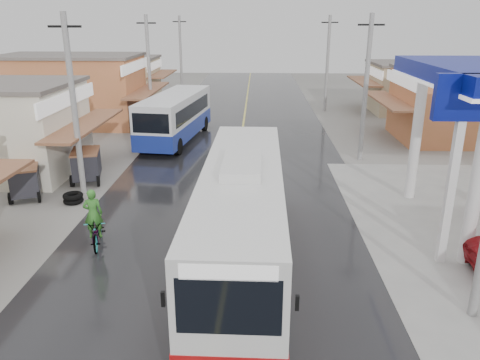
{
  "coord_description": "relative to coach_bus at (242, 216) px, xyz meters",
  "views": [
    {
      "loc": [
        1.03,
        -11.14,
        7.72
      ],
      "look_at": [
        0.4,
        6.27,
        1.68
      ],
      "focal_mm": 35.0,
      "sensor_mm": 36.0,
      "label": 1
    }
  ],
  "objects": [
    {
      "name": "tricycle_near",
      "position": [
        -7.98,
        8.14,
        -0.85
      ],
      "size": [
        1.83,
        2.19,
        1.61
      ],
      "rotation": [
        0.0,
        0.0,
        0.24
      ],
      "color": "#26262D",
      "rests_on": "ground"
    },
    {
      "name": "ground",
      "position": [
        -0.6,
        -2.49,
        -1.77
      ],
      "size": [
        120.0,
        120.0,
        0.0
      ],
      "primitive_type": "plane",
      "color": "slate",
      "rests_on": "ground"
    },
    {
      "name": "road",
      "position": [
        -0.6,
        12.51,
        -1.76
      ],
      "size": [
        12.0,
        90.0,
        0.02
      ],
      "primitive_type": "cube",
      "color": "black",
      "rests_on": "ground"
    },
    {
      "name": "shopfronts_left",
      "position": [
        -13.6,
        15.51,
        -1.77
      ],
      "size": [
        11.0,
        44.0,
        5.2
      ],
      "primitive_type": null,
      "color": "tan",
      "rests_on": "ground"
    },
    {
      "name": "second_bus",
      "position": [
        -4.89,
        16.39,
        -0.12
      ],
      "size": [
        3.71,
        9.48,
        3.06
      ],
      "rotation": [
        0.0,
        0.0,
        -0.13
      ],
      "color": "silver",
      "rests_on": "road"
    },
    {
      "name": "utility_poles_right",
      "position": [
        6.4,
        12.51,
        -1.77
      ],
      "size": [
        1.6,
        36.0,
        8.0
      ],
      "primitive_type": null,
      "color": "gray",
      "rests_on": "ground"
    },
    {
      "name": "centre_line",
      "position": [
        -0.6,
        12.51,
        -1.74
      ],
      "size": [
        0.15,
        90.0,
        0.01
      ],
      "primitive_type": "cube",
      "color": "#D8CC4C",
      "rests_on": "road"
    },
    {
      "name": "tricycle_far",
      "position": [
        -9.96,
        5.81,
        -0.9
      ],
      "size": [
        1.94,
        2.17,
        1.52
      ],
      "rotation": [
        0.0,
        0.0,
        0.39
      ],
      "color": "#26262D",
      "rests_on": "ground"
    },
    {
      "name": "cyclist",
      "position": [
        -5.22,
        1.29,
        -1.04
      ],
      "size": [
        1.15,
        2.15,
        2.21
      ],
      "rotation": [
        0.0,
        0.0,
        0.22
      ],
      "color": "black",
      "rests_on": "ground"
    },
    {
      "name": "coach_bus",
      "position": [
        0.0,
        0.0,
        0.0
      ],
      "size": [
        2.79,
        11.77,
        3.66
      ],
      "rotation": [
        0.0,
        0.0,
        -0.01
      ],
      "color": "silver",
      "rests_on": "road"
    },
    {
      "name": "utility_poles_left",
      "position": [
        -7.6,
        13.51,
        -1.77
      ],
      "size": [
        1.6,
        50.0,
        8.0
      ],
      "primitive_type": null,
      "color": "gray",
      "rests_on": "ground"
    },
    {
      "name": "tyre_stack",
      "position": [
        -7.63,
        5.29,
        -1.54
      ],
      "size": [
        0.87,
        0.87,
        0.45
      ],
      "color": "black",
      "rests_on": "ground"
    }
  ]
}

